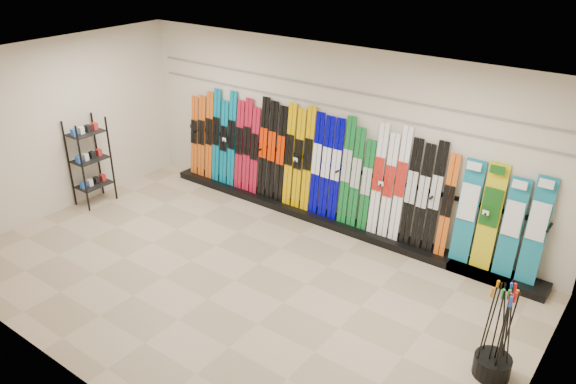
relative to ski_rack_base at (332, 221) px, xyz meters
The scene contains 13 objects.
floor 2.29m from the ski_rack_base, 95.64° to the right, with size 8.00×8.00×0.00m, color tan.
back_wall 1.47m from the ski_rack_base, 135.64° to the left, with size 8.00×8.00×0.00m, color beige.
left_wall 5.01m from the ski_rack_base, 151.65° to the right, with size 5.00×5.00×0.00m, color beige.
right_wall 4.64m from the ski_rack_base, 31.13° to the right, with size 5.00×5.00×0.00m, color beige.
ceiling 3.73m from the ski_rack_base, 95.64° to the right, with size 8.00×8.00×0.00m, color silver.
ski_rack_base is the anchor object (origin of this frame).
skis 1.14m from the ski_rack_base, behind, with size 5.38×0.24×1.84m.
snowboards 2.82m from the ski_rack_base, ahead, with size 1.24×0.24×1.58m.
accessory_rack 4.46m from the ski_rack_base, 154.62° to the right, with size 0.40×0.60×1.61m, color black.
pole_bin 3.89m from the ski_rack_base, 29.91° to the right, with size 0.42×0.42×0.25m, color black.
ski_poles 3.95m from the ski_rack_base, 29.97° to the right, with size 0.35×0.39×1.18m.
slatwall_rail_0 1.96m from the ski_rack_base, 138.37° to the left, with size 7.60×0.02×0.03m, color gray.
slatwall_rail_1 2.26m from the ski_rack_base, 138.37° to the left, with size 7.60×0.02×0.03m, color gray.
Camera 1 is at (4.65, -4.97, 4.66)m, focal length 35.00 mm.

